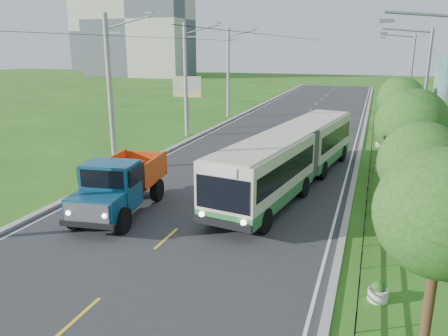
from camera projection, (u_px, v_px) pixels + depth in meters
The scene contains 29 objects.
ground at pixel (166, 239), 18.74m from camera, with size 240.00×240.00×0.00m, color #2C5B15.
road at pixel (272, 144), 36.94m from camera, with size 14.00×120.00×0.02m, color #28282B.
curb_left at pixel (194, 138), 39.19m from camera, with size 0.40×120.00×0.15m, color #9E9E99.
curb_right at pixel (360, 150), 34.68m from camera, with size 0.30×120.00×0.10m, color #9E9E99.
edge_line_left at pixel (199, 139), 39.04m from camera, with size 0.12×120.00×0.00m, color silver.
edge_line_right at pixel (353, 150), 34.84m from camera, with size 0.12×120.00×0.00m, color silver.
centre_dash at pixel (166, 238), 18.73m from camera, with size 0.12×2.20×0.00m, color yellow.
railing_right at pixel (370, 167), 28.88m from camera, with size 0.04×40.00×0.60m, color black.
pole_near at pixel (111, 93), 28.17m from camera, with size 3.51×0.32×10.00m.
pole_mid at pixel (186, 80), 39.09m from camera, with size 3.51×0.32×10.00m.
pole_far at pixel (229, 73), 50.02m from camera, with size 3.51×0.32×10.00m.
tree_front at pixel (442, 219), 11.12m from camera, with size 3.36×3.41×5.60m.
tree_second at pixel (421, 167), 16.63m from camera, with size 3.18×3.26×5.30m.
tree_third at pixel (412, 128), 21.97m from camera, with size 3.60×3.62×6.00m.
tree_fourth at pixel (405, 118), 27.54m from camera, with size 3.24×3.31×5.40m.
tree_fifth at pixel (402, 103), 32.93m from camera, with size 3.48×3.52×5.80m.
tree_back at pixel (398, 97), 38.45m from camera, with size 3.30×3.36×5.50m.
streetlight_mid at pixel (422, 98), 26.81m from camera, with size 3.02×0.20×9.07m.
streetlight_far at pixel (408, 82), 39.56m from camera, with size 3.02×0.20×9.07m.
planter_front at pixel (378, 292), 14.13m from camera, with size 0.64×0.64×0.67m.
planter_near at pixel (379, 209), 21.41m from camera, with size 0.64×0.64×0.67m.
planter_mid at pixel (379, 168), 28.69m from camera, with size 0.64×0.64×0.67m.
planter_far at pixel (380, 143), 35.98m from camera, with size 0.64×0.64×0.67m.
billboard_left at pixel (187, 90), 42.54m from camera, with size 3.00×0.20×5.20m.
billboard_right at pixel (440, 84), 31.63m from camera, with size 0.24×6.00×7.30m.
apartment_near at pixel (138, 20), 118.54m from camera, with size 28.00×14.00×30.00m, color #B7B2A3.
apartment_far at pixel (111, 32), 149.71m from camera, with size 24.00×14.00×26.00m, color #B7B2A3.
bus at pixel (292, 153), 25.33m from camera, with size 5.41×17.40×3.32m.
dump_truck at pixel (120, 182), 21.29m from camera, with size 3.34×6.94×2.81m.
Camera 1 is at (7.98, -15.48, 7.96)m, focal length 35.00 mm.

